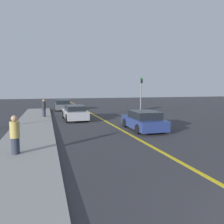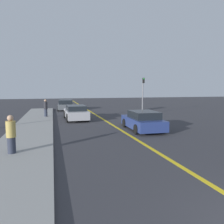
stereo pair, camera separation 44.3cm
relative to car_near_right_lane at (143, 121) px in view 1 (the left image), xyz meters
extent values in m
cube|color=gold|center=(-1.43, 6.78, -0.62)|extent=(0.20, 60.00, 0.01)
cube|color=gray|center=(-7.18, 2.92, -0.56)|extent=(2.74, 28.28, 0.12)
cube|color=navy|center=(0.00, 0.05, -0.13)|extent=(1.95, 4.12, 0.65)
cube|color=black|center=(0.00, -0.15, 0.43)|extent=(1.67, 2.29, 0.46)
cylinder|color=black|center=(-0.81, 1.34, -0.31)|extent=(0.24, 0.62, 0.61)
cylinder|color=black|center=(0.90, 1.28, -0.31)|extent=(0.24, 0.62, 0.61)
cylinder|color=black|center=(-0.90, -1.18, -0.31)|extent=(0.24, 0.62, 0.61)
cylinder|color=black|center=(0.81, -1.24, -0.31)|extent=(0.24, 0.62, 0.61)
cube|color=#9E9EA3|center=(-3.82, 6.12, -0.09)|extent=(1.87, 4.42, 0.67)
cube|color=black|center=(-3.82, 5.90, 0.46)|extent=(1.61, 2.44, 0.42)
cylinder|color=black|center=(-4.69, 7.45, -0.27)|extent=(0.24, 0.71, 0.71)
cylinder|color=black|center=(-3.02, 7.50, -0.27)|extent=(0.24, 0.71, 0.71)
cylinder|color=black|center=(-4.61, 4.74, -0.27)|extent=(0.24, 0.71, 0.71)
cylinder|color=black|center=(-2.95, 4.79, -0.27)|extent=(0.24, 0.71, 0.71)
cube|color=#4C5156|center=(-4.20, 15.36, -0.13)|extent=(2.09, 4.07, 0.64)
cube|color=black|center=(-4.20, 15.16, 0.44)|extent=(1.78, 2.27, 0.50)
cylinder|color=black|center=(-5.03, 16.63, -0.30)|extent=(0.25, 0.64, 0.63)
cylinder|color=black|center=(-3.23, 16.54, -0.30)|extent=(0.25, 0.64, 0.63)
cylinder|color=black|center=(-5.16, 14.17, -0.30)|extent=(0.25, 0.64, 0.63)
cylinder|color=black|center=(-3.36, 14.08, -0.30)|extent=(0.25, 0.64, 0.63)
cylinder|color=#282D3D|center=(-7.46, -3.84, -0.16)|extent=(0.32, 0.32, 0.67)
cylinder|color=tan|center=(-7.46, -3.84, 0.50)|extent=(0.38, 0.38, 0.67)
sphere|color=tan|center=(-7.46, -3.84, 0.96)|extent=(0.25, 0.25, 0.25)
cylinder|color=#282D3D|center=(-6.45, 8.13, -0.15)|extent=(0.30, 0.30, 0.70)
cylinder|color=#232328|center=(-6.45, 8.13, 0.55)|extent=(0.35, 0.35, 0.70)
sphere|color=tan|center=(-6.45, 8.13, 1.02)|extent=(0.23, 0.23, 0.23)
cylinder|color=slate|center=(3.42, 8.07, 1.32)|extent=(0.12, 0.12, 3.87)
cube|color=black|center=(3.42, 7.89, 2.98)|extent=(0.18, 0.18, 0.55)
sphere|color=green|center=(3.42, 7.80, 3.15)|extent=(0.14, 0.14, 0.14)
camera|label=1|loc=(-6.20, -13.26, 2.16)|focal=35.00mm
camera|label=2|loc=(-5.77, -13.38, 2.16)|focal=35.00mm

